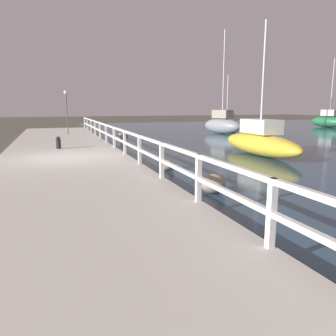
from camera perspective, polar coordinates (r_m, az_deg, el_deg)
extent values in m
plane|color=#4C473D|center=(12.92, -17.48, 0.61)|extent=(120.00, 120.00, 0.00)
cube|color=beige|center=(12.89, -17.51, 1.19)|extent=(4.80, 36.00, 0.26)
cube|color=white|center=(4.61, 17.56, -7.56)|extent=(0.10, 0.10, 0.97)
cube|color=white|center=(6.54, 5.33, -1.77)|extent=(0.10, 0.10, 0.97)
cube|color=white|center=(8.65, -1.10, 1.34)|extent=(0.10, 0.10, 0.97)
cube|color=white|center=(10.85, -4.98, 3.21)|extent=(0.10, 0.10, 0.97)
cube|color=white|center=(13.09, -7.55, 4.44)|extent=(0.10, 0.10, 0.97)
cube|color=white|center=(15.35, -9.37, 5.30)|extent=(0.10, 0.10, 0.97)
cube|color=white|center=(17.62, -10.72, 5.94)|extent=(0.10, 0.10, 0.97)
cube|color=white|center=(19.90, -11.77, 6.43)|extent=(0.10, 0.10, 0.97)
cube|color=white|center=(22.19, -12.60, 6.82)|extent=(0.10, 0.10, 0.97)
cube|color=white|center=(24.49, -13.28, 7.13)|extent=(0.10, 0.10, 0.97)
cube|color=white|center=(26.79, -13.84, 7.39)|extent=(0.10, 0.10, 0.97)
cube|color=white|center=(29.09, -14.31, 7.61)|extent=(0.10, 0.10, 0.97)
cube|color=white|center=(13.05, -7.59, 6.38)|extent=(0.09, 32.50, 0.08)
cube|color=white|center=(13.09, -7.55, 4.44)|extent=(0.09, 32.50, 0.08)
ellipsoid|color=slate|center=(20.79, -7.96, 5.40)|extent=(0.71, 0.64, 0.54)
ellipsoid|color=gray|center=(11.14, -0.03, 0.47)|extent=(0.46, 0.41, 0.35)
ellipsoid|color=gray|center=(8.29, 7.88, -2.72)|extent=(0.65, 0.59, 0.49)
cylinder|color=black|center=(15.64, -18.54, 3.98)|extent=(0.22, 0.22, 0.42)
sphere|color=black|center=(15.61, -18.59, 4.89)|extent=(0.20, 0.20, 0.20)
cylinder|color=#514C47|center=(23.69, -17.18, 8.90)|extent=(0.07, 0.07, 2.68)
sphere|color=beige|center=(23.70, -17.38, 12.47)|extent=(0.28, 0.28, 0.28)
ellipsoid|color=#236B42|center=(37.84, 26.25, 7.25)|extent=(2.61, 4.11, 1.17)
cube|color=beige|center=(37.82, 26.37, 8.61)|extent=(1.47, 1.67, 0.64)
cylinder|color=silver|center=(37.86, 26.69, 12.41)|extent=(0.09, 0.09, 5.66)
ellipsoid|color=#1E707A|center=(31.71, 10.18, 7.48)|extent=(2.05, 4.22, 0.90)
cube|color=#4C566B|center=(31.67, 10.23, 8.78)|extent=(1.27, 1.93, 0.55)
cylinder|color=silver|center=(31.67, 10.33, 12.01)|extent=(0.09, 0.09, 4.11)
ellipsoid|color=gray|center=(26.57, 9.40, 7.25)|extent=(2.34, 3.84, 1.21)
cube|color=#9E937F|center=(26.54, 9.47, 9.25)|extent=(1.31, 1.71, 0.64)
cylinder|color=silver|center=(26.64, 9.67, 15.70)|extent=(0.09, 0.09, 6.63)
ellipsoid|color=gold|center=(15.14, 15.70, 4.00)|extent=(1.63, 5.60, 0.96)
cube|color=silver|center=(15.08, 15.86, 6.98)|extent=(1.05, 2.02, 0.62)
cylinder|color=silver|center=(15.10, 16.27, 14.78)|extent=(0.09, 0.09, 4.73)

